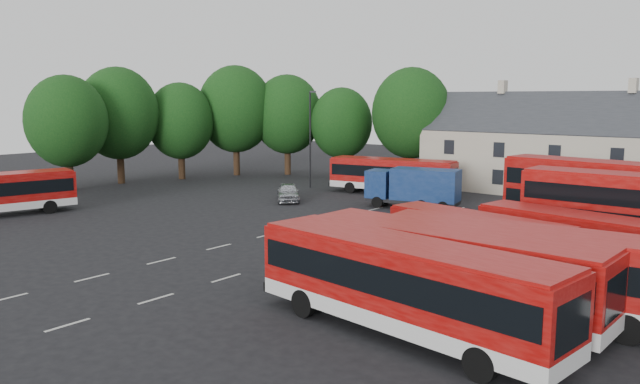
{
  "coord_description": "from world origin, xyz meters",
  "views": [
    {
      "loc": [
        26.56,
        -25.39,
        8.48
      ],
      "look_at": [
        0.35,
        6.76,
        2.2
      ],
      "focal_mm": 35.0,
      "sensor_mm": 36.0,
      "label": 1
    }
  ],
  "objects_px": {
    "bus_dd_south": "(630,210)",
    "box_truck": "(414,186)",
    "silver_car": "(288,192)",
    "lamppost": "(310,136)",
    "bus_row_a": "(404,280)"
  },
  "relations": [
    {
      "from": "lamppost",
      "to": "box_truck",
      "type": "bearing_deg",
      "value": -15.0
    },
    {
      "from": "box_truck",
      "to": "bus_dd_south",
      "type": "bearing_deg",
      "value": -32.34
    },
    {
      "from": "silver_car",
      "to": "lamppost",
      "type": "distance_m",
      "value": 9.07
    },
    {
      "from": "bus_row_a",
      "to": "silver_car",
      "type": "xyz_separation_m",
      "value": [
        -23.04,
        19.36,
        -1.33
      ]
    },
    {
      "from": "box_truck",
      "to": "lamppost",
      "type": "distance_m",
      "value": 14.28
    },
    {
      "from": "bus_row_a",
      "to": "bus_dd_south",
      "type": "relative_size",
      "value": 1.13
    },
    {
      "from": "bus_dd_south",
      "to": "box_truck",
      "type": "bearing_deg",
      "value": 161.27
    },
    {
      "from": "bus_dd_south",
      "to": "silver_car",
      "type": "height_order",
      "value": "bus_dd_south"
    },
    {
      "from": "bus_dd_south",
      "to": "lamppost",
      "type": "distance_m",
      "value": 31.6
    },
    {
      "from": "box_truck",
      "to": "silver_car",
      "type": "xyz_separation_m",
      "value": [
        -9.82,
        -3.61,
        -1.0
      ]
    },
    {
      "from": "box_truck",
      "to": "lamppost",
      "type": "bearing_deg",
      "value": 151.78
    },
    {
      "from": "silver_car",
      "to": "lamppost",
      "type": "xyz_separation_m",
      "value": [
        -3.65,
        7.21,
        4.12
      ]
    },
    {
      "from": "bus_dd_south",
      "to": "silver_car",
      "type": "bearing_deg",
      "value": 175.73
    },
    {
      "from": "bus_row_a",
      "to": "bus_dd_south",
      "type": "bearing_deg",
      "value": 85.52
    },
    {
      "from": "bus_dd_south",
      "to": "box_truck",
      "type": "height_order",
      "value": "bus_dd_south"
    }
  ]
}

